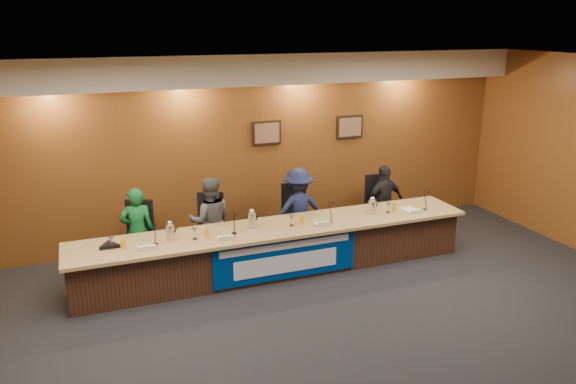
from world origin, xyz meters
The scene contains 40 objects.
floor centered at (0.00, 0.00, 0.00)m, with size 10.00×10.00×0.00m, color black.
ceiling centered at (0.00, 0.00, 3.20)m, with size 10.00×8.00×0.04m, color silver.
wall_back centered at (0.00, 4.00, 1.60)m, with size 10.00×0.04×3.20m, color brown.
soffit centered at (0.00, 3.75, 2.95)m, with size 10.00×0.50×0.50m, color beige.
dais_body centered at (0.00, 2.40, 0.35)m, with size 6.00×0.80×0.70m, color #3B2013.
dais_top centered at (0.00, 2.35, 0.72)m, with size 6.10×0.95×0.05m, color #A78653.
banner centered at (0.00, 1.99, 0.38)m, with size 2.20×0.02×0.65m, color navy.
banner_text_upper centered at (0.00, 1.97, 0.58)m, with size 2.00×0.01×0.10m, color silver.
banner_text_lower centered at (0.00, 1.97, 0.30)m, with size 1.60×0.01×0.28m, color silver.
wall_photo_left centered at (0.40, 3.97, 1.85)m, with size 0.52×0.04×0.42m, color black.
wall_photo_right centered at (2.00, 3.97, 1.85)m, with size 0.52×0.04×0.42m, color black.
panelist_a centered at (-1.97, 3.08, 0.68)m, with size 0.50×0.33×1.36m, color #105B27.
panelist_b centered at (-0.85, 3.08, 0.70)m, with size 0.68×0.53×1.41m, color #4C4E52.
panelist_c centered at (0.63, 3.08, 0.71)m, with size 0.91×0.52×1.41m, color #151B3E.
panelist_d centered at (2.26, 3.08, 0.66)m, with size 0.77×0.32×1.31m, color black.
office_chair_a centered at (-1.97, 3.18, 0.48)m, with size 0.48×0.48×0.08m, color black.
office_chair_b centered at (-0.85, 3.18, 0.48)m, with size 0.48×0.48×0.08m, color black.
office_chair_c centered at (0.63, 3.18, 0.48)m, with size 0.48×0.48×0.08m, color black.
office_chair_d centered at (2.26, 3.18, 0.48)m, with size 0.48×0.48×0.08m, color black.
nameplate_a centered at (-1.94, 2.10, 0.80)m, with size 0.24×0.06×0.09m, color white.
microphone_a centered at (-1.81, 2.27, 0.76)m, with size 0.07×0.07×0.02m, color black.
juice_glass_a centered at (-2.24, 2.29, 0.82)m, with size 0.06×0.06×0.15m, color orange.
water_glass_a centered at (-2.38, 2.33, 0.84)m, with size 0.08×0.08×0.18m, color silver.
nameplate_b centered at (-0.86, 2.07, 0.80)m, with size 0.24×0.06×0.09m, color white.
microphone_b centered at (-0.70, 2.27, 0.76)m, with size 0.07×0.07×0.02m, color black.
juice_glass_b centered at (-1.09, 2.28, 0.82)m, with size 0.06×0.06×0.15m, color orange.
water_glass_b centered at (-1.26, 2.28, 0.84)m, with size 0.08×0.08×0.18m, color silver.
nameplate_c centered at (0.66, 2.10, 0.80)m, with size 0.24×0.06×0.09m, color white.
microphone_c centered at (0.81, 2.24, 0.76)m, with size 0.07×0.07×0.02m, color black.
juice_glass_c centered at (0.37, 2.31, 0.82)m, with size 0.06×0.06×0.15m, color orange.
water_glass_c centered at (0.21, 2.30, 0.84)m, with size 0.08×0.08×0.18m, color silver.
nameplate_d centered at (2.27, 2.08, 0.80)m, with size 0.24×0.06×0.09m, color white.
microphone_d centered at (2.48, 2.21, 0.76)m, with size 0.07×0.07×0.02m, color black.
juice_glass_d centered at (2.01, 2.32, 0.82)m, with size 0.06×0.06×0.15m, color orange.
water_glass_d centered at (1.87, 2.30, 0.84)m, with size 0.08×0.08×0.18m, color silver.
carafe_left centered at (-1.59, 2.35, 0.87)m, with size 0.11×0.11×0.24m, color silver.
carafe_mid centered at (-0.38, 2.41, 0.87)m, with size 0.12×0.12×0.24m, color silver.
carafe_right centered at (1.61, 2.35, 0.86)m, with size 0.13×0.13×0.22m, color silver.
speakerphone centered at (-2.41, 2.41, 0.78)m, with size 0.32×0.32×0.05m, color black.
paper_stack centered at (2.29, 2.30, 0.75)m, with size 0.22×0.30×0.01m, color white.
Camera 1 is at (-2.69, -5.06, 3.69)m, focal length 35.00 mm.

